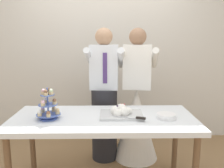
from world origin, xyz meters
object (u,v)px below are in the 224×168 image
at_px(plate_stack, 166,116).
at_px(main_cake_tray, 121,112).
at_px(person_bride, 136,114).
at_px(dessert_table, 103,124).
at_px(cupcake_stand, 48,107).
at_px(person_groom, 105,102).

bearing_deg(plate_stack, main_cake_tray, 170.56).
relative_size(main_cake_tray, person_bride, 0.26).
height_order(dessert_table, cupcake_stand, cupcake_stand).
height_order(dessert_table, main_cake_tray, main_cake_tray).
distance_m(cupcake_stand, person_bride, 1.20).
xyz_separation_m(dessert_table, person_groom, (0.01, 0.64, 0.05)).
distance_m(dessert_table, cupcake_stand, 0.56).
relative_size(plate_stack, person_groom, 0.11).
relative_size(main_cake_tray, person_groom, 0.26).
height_order(cupcake_stand, plate_stack, cupcake_stand).
distance_m(dessert_table, person_bride, 0.78).
height_order(main_cake_tray, person_groom, person_groom).
height_order(main_cake_tray, person_bride, person_bride).
relative_size(cupcake_stand, main_cake_tray, 0.71).
xyz_separation_m(cupcake_stand, main_cake_tray, (0.70, 0.07, -0.08)).
xyz_separation_m(dessert_table, cupcake_stand, (-0.52, -0.05, 0.19)).
height_order(cupcake_stand, person_groom, person_groom).
height_order(cupcake_stand, main_cake_tray, cupcake_stand).
distance_m(plate_stack, person_bride, 0.77).
bearing_deg(cupcake_stand, plate_stack, -0.17).
distance_m(cupcake_stand, main_cake_tray, 0.71).
height_order(plate_stack, person_bride, person_bride).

